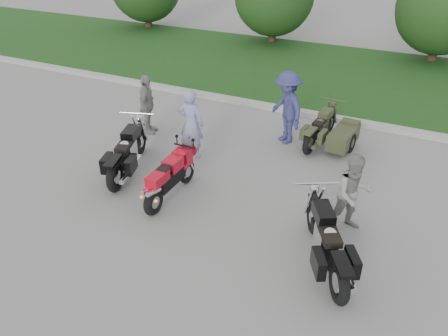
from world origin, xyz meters
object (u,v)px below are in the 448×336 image
at_px(cruiser_left, 127,155).
at_px(person_grey, 353,194).
at_px(cruiser_right, 328,244).
at_px(cruiser_sidecar, 333,134).
at_px(person_denim, 287,108).
at_px(person_back, 147,105).
at_px(person_stripe, 191,124).
at_px(sportbike_red, 169,177).

distance_m(cruiser_left, person_grey, 5.18).
xyz_separation_m(cruiser_right, person_grey, (0.12, 1.24, 0.33)).
distance_m(cruiser_sidecar, person_denim, 1.39).
bearing_deg(cruiser_sidecar, person_back, -158.74).
relative_size(person_denim, person_back, 1.17).
bearing_deg(person_denim, person_stripe, -94.12).
bearing_deg(person_denim, sportbike_red, -68.10).
relative_size(cruiser_right, person_grey, 1.37).
bearing_deg(sportbike_red, person_back, 131.95).
xyz_separation_m(cruiser_sidecar, person_denim, (-1.24, -0.21, 0.58)).
distance_m(cruiser_left, person_denim, 4.28).
relative_size(cruiser_sidecar, person_grey, 1.34).
bearing_deg(cruiser_sidecar, sportbike_red, -117.38).
distance_m(person_stripe, person_denim, 2.58).
height_order(sportbike_red, person_grey, person_grey).
height_order(cruiser_sidecar, person_back, person_back).
relative_size(person_stripe, person_grey, 1.10).
distance_m(person_grey, person_denim, 3.89).
bearing_deg(sportbike_red, cruiser_sidecar, 56.68).
height_order(cruiser_sidecar, person_denim, person_denim).
relative_size(person_stripe, person_denim, 0.91).
xyz_separation_m(cruiser_left, person_grey, (5.17, 0.16, 0.32)).
relative_size(person_stripe, person_back, 1.06).
height_order(person_stripe, person_back, person_stripe).
bearing_deg(sportbike_red, person_grey, 9.45).
distance_m(person_grey, person_back, 6.30).
distance_m(cruiser_sidecar, person_grey, 3.50).
bearing_deg(cruiser_left, sportbike_red, -35.42).
bearing_deg(person_back, sportbike_red, -155.71).
bearing_deg(sportbike_red, cruiser_left, 162.10).
relative_size(sportbike_red, person_grey, 1.20).
xyz_separation_m(cruiser_right, person_denim, (-2.26, 4.31, 0.49)).
height_order(sportbike_red, person_denim, person_denim).
height_order(cruiser_left, person_stripe, person_stripe).
bearing_deg(person_grey, cruiser_left, 144.80).
height_order(cruiser_right, person_denim, person_denim).
bearing_deg(cruiser_left, person_denim, 31.44).
bearing_deg(cruiser_right, person_back, 122.36).
xyz_separation_m(cruiser_left, person_stripe, (0.94, 1.41, 0.40)).
distance_m(sportbike_red, cruiser_sidecar, 4.67).
relative_size(cruiser_left, person_stripe, 1.36).
bearing_deg(person_stripe, person_back, -22.84).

